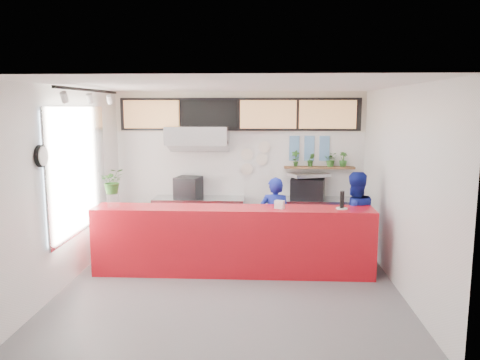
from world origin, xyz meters
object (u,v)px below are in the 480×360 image
at_px(service_counter, 233,241).
at_px(espresso_machine, 308,189).
at_px(pepper_mill, 342,199).
at_px(staff_center, 275,220).
at_px(panini_oven, 188,187).
at_px(staff_right, 354,219).

distance_m(service_counter, espresso_machine, 2.32).
bearing_deg(espresso_machine, pepper_mill, -67.64).
bearing_deg(service_counter, staff_center, 43.00).
distance_m(panini_oven, pepper_mill, 3.29).
bearing_deg(pepper_mill, service_counter, 179.42).
height_order(service_counter, espresso_machine, espresso_machine).
height_order(staff_right, pepper_mill, staff_right).
relative_size(staff_right, pepper_mill, 5.96).
bearing_deg(staff_right, panini_oven, -38.11).
height_order(staff_center, staff_right, staff_right).
relative_size(panini_oven, pepper_mill, 1.72).
bearing_deg(espresso_machine, service_counter, -116.20).
bearing_deg(espresso_machine, staff_right, -52.12).
distance_m(panini_oven, espresso_machine, 2.37).
relative_size(service_counter, staff_center, 3.00).
bearing_deg(staff_right, service_counter, -1.09).
bearing_deg(staff_right, espresso_machine, -77.78).
distance_m(staff_center, staff_right, 1.34).
relative_size(espresso_machine, staff_center, 0.43).
distance_m(espresso_machine, staff_right, 1.49).
bearing_deg(service_counter, staff_right, 13.74).
bearing_deg(panini_oven, pepper_mill, -20.98).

